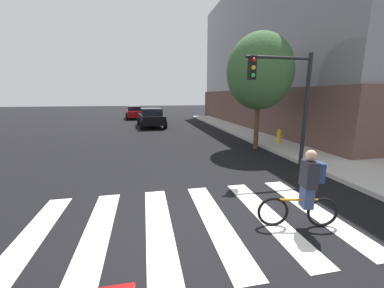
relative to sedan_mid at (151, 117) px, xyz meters
name	(u,v)px	position (x,y,z in m)	size (l,w,h in m)	color
ground_plane	(178,225)	(0.03, -16.51, -0.85)	(120.00, 120.00, 0.00)	black
crosswalk_stripes	(188,224)	(0.25, -16.51, -0.84)	(6.83, 3.77, 0.01)	silver
sedan_mid	(151,117)	(0.00, 0.00, 0.00)	(2.55, 4.89, 1.64)	black
sedan_far	(134,112)	(-1.73, 7.76, -0.08)	(2.33, 4.42, 1.48)	maroon
cyclist	(306,189)	(2.66, -17.09, 0.00)	(1.68, 0.45, 1.69)	black
traffic_light_near	(286,92)	(4.29, -13.60, 2.02)	(2.47, 0.28, 4.20)	black
fire_hydrant	(279,136)	(6.75, -9.45, -0.31)	(0.33, 0.22, 0.78)	gold
street_tree_near	(260,72)	(5.10, -9.96, 3.05)	(3.25, 3.25, 5.78)	#4C3823
corner_building	(327,56)	(16.05, -1.43, 5.43)	(16.76, 23.82, 12.66)	brown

